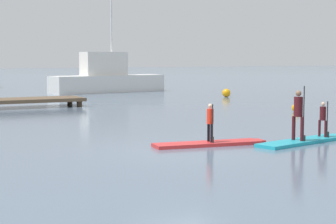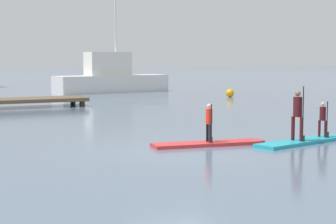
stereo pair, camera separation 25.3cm
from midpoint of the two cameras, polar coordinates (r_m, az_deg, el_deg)
ground_plane at (r=16.19m, az=1.34°, el=-3.86°), size 240.00×240.00×0.00m
paddleboard_near at (r=17.39m, az=4.36°, el=-3.06°), size 3.47×1.19×0.10m
paddler_child_solo at (r=17.30m, az=4.41°, el=-0.84°), size 0.22×0.39×1.13m
paddleboard_far at (r=18.34m, az=13.37°, el=-2.76°), size 3.80×1.55×0.10m
paddler_adult at (r=17.95m, az=12.80°, el=-0.00°), size 0.32×0.47×1.63m
paddler_child_front at (r=18.98m, az=15.09°, el=-0.52°), size 0.23×0.38×1.12m
fishing_boat_green_midground at (r=43.30m, az=-5.36°, el=3.24°), size 8.82×3.13×8.49m
mooring_buoy_near at (r=38.18m, az=6.19°, el=1.84°), size 0.54×0.54×0.54m
mooring_buoy_mid at (r=28.44m, az=12.68°, el=0.37°), size 0.37×0.37×0.37m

